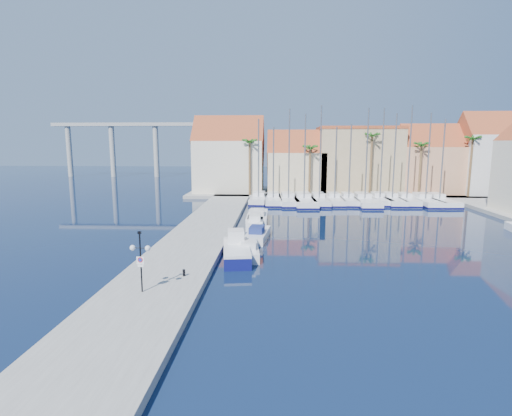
{
  "coord_description": "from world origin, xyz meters",
  "views": [
    {
      "loc": [
        -1.41,
        -24.77,
        9.28
      ],
      "look_at": [
        -3.42,
        13.25,
        3.0
      ],
      "focal_mm": 28.0,
      "sensor_mm": 36.0,
      "label": 1
    }
  ],
  "objects": [
    {
      "name": "motorboat_west_2",
      "position": [
        -3.82,
        18.7,
        0.51
      ],
      "size": [
        1.89,
        5.59,
        1.4
      ],
      "rotation": [
        0.0,
        0.0,
        0.02
      ],
      "color": "white",
      "rests_on": "ground"
    },
    {
      "name": "palm_4",
      "position": [
        30.0,
        42.0,
        9.55
      ],
      "size": [
        2.6,
        2.6,
        10.65
      ],
      "color": "brown",
      "rests_on": "shore_north"
    },
    {
      "name": "building_1",
      "position": [
        2.0,
        47.0,
        5.3
      ],
      "size": [
        10.3,
        8.0,
        11.0
      ],
      "color": "beige",
      "rests_on": "shore_north"
    },
    {
      "name": "viaduct",
      "position": [
        -39.07,
        82.0,
        10.25
      ],
      "size": [
        48.0,
        2.2,
        14.45
      ],
      "color": "#9E9E99",
      "rests_on": "ground"
    },
    {
      "name": "palm_3",
      "position": [
        22.0,
        42.0,
        8.61
      ],
      "size": [
        2.6,
        2.6,
        9.65
      ],
      "color": "brown",
      "rests_on": "shore_north"
    },
    {
      "name": "sailboat_4",
      "position": [
        4.98,
        35.94,
        0.63
      ],
      "size": [
        2.74,
        9.53,
        14.64
      ],
      "rotation": [
        0.0,
        0.0,
        0.02
      ],
      "color": "white",
      "rests_on": "ground"
    },
    {
      "name": "ground",
      "position": [
        0.0,
        0.0,
        0.0
      ],
      "size": [
        260.0,
        260.0,
        0.0
      ],
      "primitive_type": "plane",
      "color": "black",
      "rests_on": "ground"
    },
    {
      "name": "building_4",
      "position": [
        34.0,
        46.0,
        6.97
      ],
      "size": [
        8.3,
        8.0,
        14.0
      ],
      "color": "silver",
      "rests_on": "shore_north"
    },
    {
      "name": "palm_0",
      "position": [
        -6.0,
        42.0,
        9.08
      ],
      "size": [
        2.6,
        2.6,
        10.15
      ],
      "color": "brown",
      "rests_on": "shore_north"
    },
    {
      "name": "building_0",
      "position": [
        -10.0,
        47.0,
        6.52
      ],
      "size": [
        12.3,
        9.0,
        13.5
      ],
      "color": "beige",
      "rests_on": "shore_north"
    },
    {
      "name": "palm_2",
      "position": [
        14.0,
        42.0,
        10.02
      ],
      "size": [
        2.6,
        2.6,
        11.15
      ],
      "color": "brown",
      "rests_on": "shore_north"
    },
    {
      "name": "sailboat_5",
      "position": [
        7.33,
        36.16,
        0.59
      ],
      "size": [
        2.39,
        8.98,
        11.54
      ],
      "rotation": [
        0.0,
        0.0,
        -0.0
      ],
      "color": "white",
      "rests_on": "ground"
    },
    {
      "name": "building_2",
      "position": [
        13.0,
        48.0,
        6.26
      ],
      "size": [
        14.2,
        10.2,
        11.5
      ],
      "color": "tan",
      "rests_on": "shore_north"
    },
    {
      "name": "sailboat_6",
      "position": [
        9.47,
        36.22,
        0.6
      ],
      "size": [
        2.47,
        8.76,
        11.98
      ],
      "rotation": [
        0.0,
        0.0,
        -0.02
      ],
      "color": "white",
      "rests_on": "ground"
    },
    {
      "name": "sailboat_9",
      "position": [
        16.06,
        36.61,
        0.61
      ],
      "size": [
        2.54,
        9.48,
        13.49
      ],
      "rotation": [
        0.0,
        0.0,
        -0.0
      ],
      "color": "white",
      "rests_on": "ground"
    },
    {
      "name": "motorboat_west_3",
      "position": [
        -3.74,
        22.37,
        0.51
      ],
      "size": [
        2.38,
        7.33,
        1.4
      ],
      "rotation": [
        0.0,
        0.0,
        0.01
      ],
      "color": "white",
      "rests_on": "ground"
    },
    {
      "name": "sailboat_11",
      "position": [
        20.82,
        36.19,
        0.59
      ],
      "size": [
        2.89,
        10.27,
        13.49
      ],
      "rotation": [
        0.0,
        0.0,
        0.02
      ],
      "color": "white",
      "rests_on": "ground"
    },
    {
      "name": "lamp_post",
      "position": [
        -9.37,
        -2.56,
        2.93
      ],
      "size": [
        1.25,
        0.4,
        3.7
      ],
      "rotation": [
        0.0,
        0.0,
        -0.07
      ],
      "color": "black",
      "rests_on": "quay_west"
    },
    {
      "name": "sailboat_0",
      "position": [
        -4.22,
        36.72,
        0.6
      ],
      "size": [
        2.75,
        9.18,
        12.75
      ],
      "rotation": [
        0.0,
        0.0,
        -0.04
      ],
      "color": "white",
      "rests_on": "ground"
    },
    {
      "name": "sailboat_3",
      "position": [
        2.64,
        35.61,
        0.57
      ],
      "size": [
        3.73,
        12.02,
        13.38
      ],
      "rotation": [
        0.0,
        0.0,
        0.05
      ],
      "color": "white",
      "rests_on": "ground"
    },
    {
      "name": "quay_west",
      "position": [
        -9.0,
        13.5,
        0.25
      ],
      "size": [
        6.0,
        77.0,
        0.5
      ],
      "primitive_type": "cube",
      "color": "gray",
      "rests_on": "ground"
    },
    {
      "name": "motorboat_west_0",
      "position": [
        -3.77,
        7.09,
        0.51
      ],
      "size": [
        2.22,
        5.47,
        1.4
      ],
      "rotation": [
        0.0,
        0.0,
        0.1
      ],
      "color": "white",
      "rests_on": "ground"
    },
    {
      "name": "sailboat_2",
      "position": [
        0.31,
        35.85,
        0.6
      ],
      "size": [
        3.38,
        10.29,
        14.14
      ],
      "rotation": [
        0.0,
        0.0,
        0.07
      ],
      "color": "white",
      "rests_on": "ground"
    },
    {
      "name": "sailboat_10",
      "position": [
        18.23,
        36.52,
        0.64
      ],
      "size": [
        2.73,
        9.03,
        14.64
      ],
      "rotation": [
        0.0,
        0.0,
        -0.04
      ],
      "color": "white",
      "rests_on": "ground"
    },
    {
      "name": "bollard",
      "position": [
        -7.53,
        0.36,
        0.73
      ],
      "size": [
        0.18,
        0.18,
        0.45
      ],
      "primitive_type": "cylinder",
      "color": "black",
      "rests_on": "quay_west"
    },
    {
      "name": "palm_1",
      "position": [
        4.0,
        42.0,
        8.14
      ],
      "size": [
        2.6,
        2.6,
        9.15
      ],
      "color": "brown",
      "rests_on": "shore_north"
    },
    {
      "name": "motorboat_west_1",
      "position": [
        -3.24,
        12.76,
        0.51
      ],
      "size": [
        2.39,
        5.83,
        1.4
      ],
      "rotation": [
        0.0,
        0.0,
        -0.1
      ],
      "color": "white",
      "rests_on": "ground"
    },
    {
      "name": "fishing_boat",
      "position": [
        -4.64,
        6.24,
        0.71
      ],
      "size": [
        2.85,
        6.34,
        2.14
      ],
      "rotation": [
        0.0,
        0.0,
        0.14
      ],
      "color": "#0E1154",
      "rests_on": "ground"
    },
    {
      "name": "sailboat_1",
      "position": [
        -1.98,
        35.95,
        0.58
      ],
      "size": [
        2.77,
        9.4,
        11.53
      ],
      "rotation": [
        0.0,
        0.0,
        0.03
      ],
      "color": "white",
      "rests_on": "ground"
    },
    {
      "name": "building_3",
      "position": [
        25.0,
        47.0,
        5.86
      ],
      "size": [
        10.3,
        8.0,
        12.0
      ],
      "color": "tan",
      "rests_on": "shore_north"
    },
    {
      "name": "sailboat_12",
      "position": [
        22.88,
        36.26,
        0.58
      ],
      "size": [
        3.39,
        10.35,
        12.59
      ],
      "rotation": [
        0.0,
        0.0,
        0.07
      ],
      "color": "white",
      "rests_on": "ground"
    },
    {
      "name": "sailboat_7",
      "position": [
        11.77,
        35.88,
        0.58
      ],
      "size": [
        3.11,
        11.48,
        14.22
      ],
      "rotation": [
        0.0,
        0.0,
        0.01
      ],
      "color": "white",
      "rests_on": "ground"
    },
    {
      "name": "sailboat_8",
      "position": [
        14.27,
        36.86,
        0.64
      ],
      "size": [
        2.57,
        8.76,
        14.29
      ],
      "rotation": [
        0.0,
        0.0,
        0.03
      ],
      "color": "white",
      "rests_on": "ground"
    },
    {
      "name": "shore_north",
      "position": [
        10.0,
        48.0,
        0.25
      ],
      "size": [
        54.0,
        16.0,
        0.5
      ],
      "primitive_type": "cube",
      "color": "gray",
      "rests_on": "ground"
    }
  ]
}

